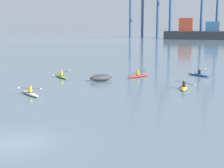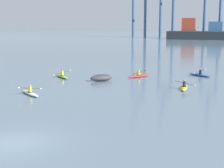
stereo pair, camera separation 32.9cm
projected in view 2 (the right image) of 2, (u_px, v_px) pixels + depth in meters
name	position (u px, v px, depth m)	size (l,w,h in m)	color
ground_plane	(14.00, 143.00, 18.26)	(800.00, 800.00, 0.00)	slate
container_barge	(214.00, 33.00, 136.05)	(38.21, 8.45, 8.67)	#1E2328
capsized_dinghy	(101.00, 78.00, 37.93)	(2.74, 2.44, 0.76)	#38383D
kayak_white	(30.00, 93.00, 30.62)	(3.05, 2.56, 0.95)	silver
kayak_lime	(62.00, 76.00, 40.34)	(2.84, 2.81, 0.95)	#7ABC2D
kayak_blue	(200.00, 75.00, 41.58)	(3.00, 2.63, 0.95)	#2856B2
kayak_red	(139.00, 76.00, 40.70)	(2.46, 3.12, 1.01)	red
kayak_yellow	(184.00, 87.00, 33.35)	(2.25, 3.43, 0.95)	yellow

